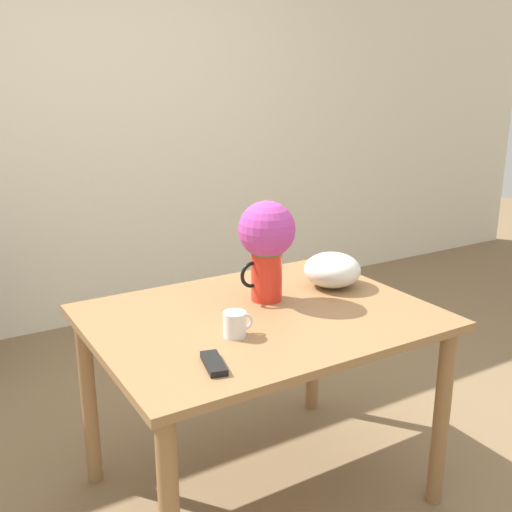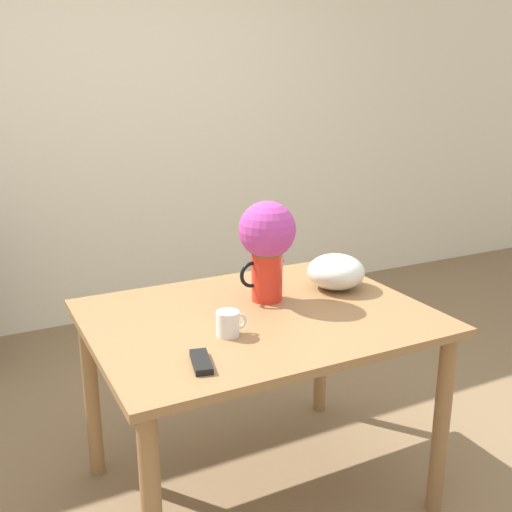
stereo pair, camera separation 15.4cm
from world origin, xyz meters
TOP-DOWN VIEW (x-y plane):
  - ground_plane at (0.00, 0.00)m, footprint 12.00×12.00m
  - wall_back at (0.00, 2.08)m, footprint 8.00×0.05m
  - table at (-0.05, 0.01)m, footprint 1.21×0.92m
  - flower_vase at (0.04, 0.12)m, footprint 0.22×0.22m
  - coffee_mug at (-0.23, -0.12)m, footprint 0.11×0.08m
  - white_bowl at (0.35, 0.11)m, footprint 0.23×0.23m
  - remote_control at (-0.39, -0.27)m, footprint 0.08×0.15m

SIDE VIEW (x-z plane):
  - ground_plane at x=0.00m, z-range 0.00..0.00m
  - table at x=-0.05m, z-range 0.27..1.02m
  - remote_control at x=-0.39m, z-range 0.75..0.77m
  - coffee_mug at x=-0.23m, z-range 0.75..0.84m
  - white_bowl at x=0.35m, z-range 0.75..0.89m
  - flower_vase at x=0.04m, z-range 0.80..1.18m
  - wall_back at x=0.00m, z-range 0.00..2.60m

